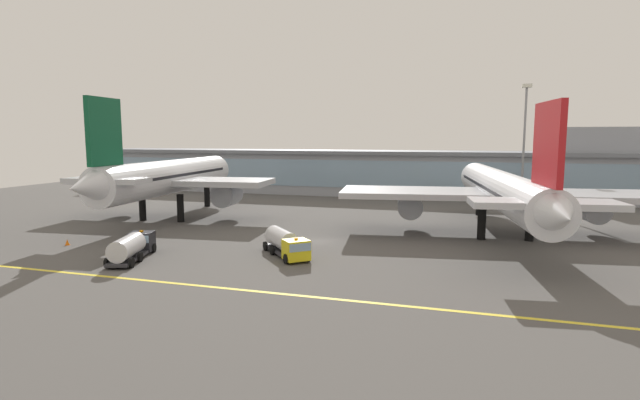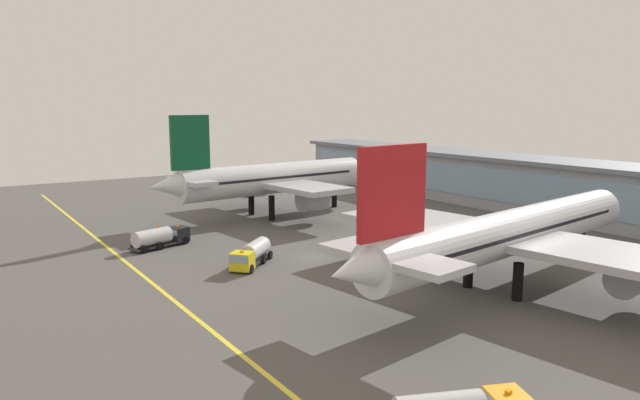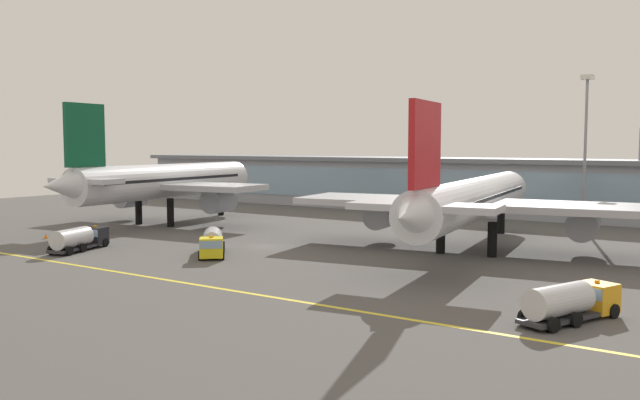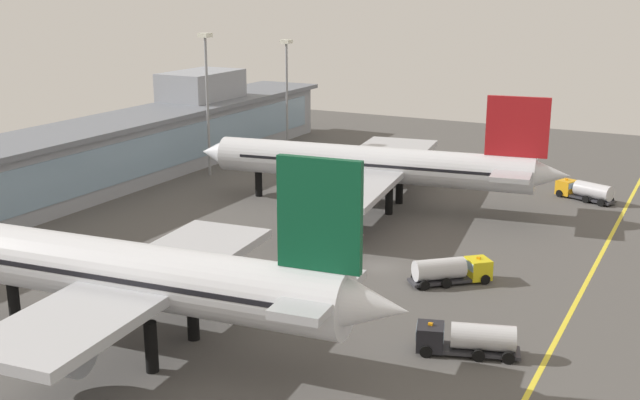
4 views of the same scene
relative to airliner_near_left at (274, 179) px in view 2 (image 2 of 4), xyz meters
The scene contains 8 objects.
ground_plane 31.71m from the airliner_near_left, 19.09° to the right, with size 202.78×202.78×0.00m, color #514F4C.
taxiway_centreline_stripe 43.99m from the airliner_near_left, 47.68° to the right, with size 162.22×0.50×0.01m, color yellow.
terminal_building 53.70m from the airliner_near_left, 54.24° to the left, with size 147.84×14.00×15.67m.
airliner_near_left is the anchor object (origin of this frame).
airliner_near_right 52.44m from the airliner_near_left, ahead, with size 45.47×54.99×17.08m.
fuel_tanker_truck 34.53m from the airliner_near_left, 34.11° to the right, with size 7.84×8.35×2.90m.
baggage_tug_near 28.65m from the airliner_near_left, 64.48° to the right, with size 5.18×9.36×2.90m.
safety_cone 22.71m from the airliner_near_left, 91.51° to the right, with size 0.57×0.57×0.72m, color orange.
Camera 2 is at (64.28, -41.70, 20.51)m, focal length 32.62 mm.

